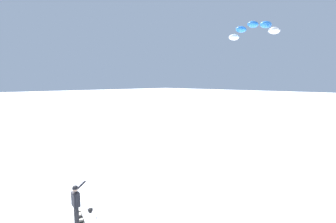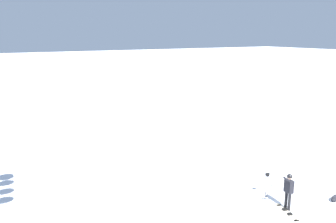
% 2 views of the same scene
% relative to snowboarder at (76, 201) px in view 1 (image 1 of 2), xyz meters
% --- Properties ---
extents(snowboarder, '(0.47, 0.71, 1.81)m').
position_rel_snowboarder_xyz_m(snowboarder, '(0.00, 0.00, 0.00)').
color(snowboarder, black).
rests_on(snowboarder, ground_plane).
extents(snowboard, '(1.79, 0.71, 0.10)m').
position_rel_snowboarder_xyz_m(snowboard, '(-0.24, 0.26, -1.07)').
color(snowboard, beige).
rests_on(snowboard, ground_plane).
extents(traction_kite, '(3.94, 1.31, 1.12)m').
position_rel_snowboarder_xyz_m(traction_kite, '(1.09, 12.85, 8.68)').
color(traction_kite, white).
extents(camera_tripod, '(0.64, 0.64, 1.31)m').
position_rel_snowboarder_xyz_m(camera_tripod, '(1.37, -0.04, -0.16)').
color(camera_tripod, '#262628').
rests_on(camera_tripod, ground_plane).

